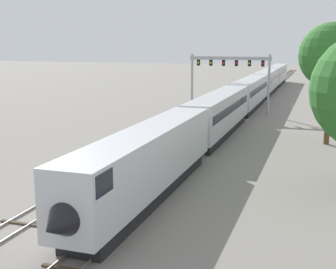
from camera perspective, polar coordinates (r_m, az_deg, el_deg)
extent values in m
plane|color=gray|center=(28.68, -9.72, -10.28)|extent=(400.00, 400.00, 0.00)
cube|color=slate|center=(84.83, 10.58, 4.11)|extent=(0.07, 200.00, 0.16)
cube|color=slate|center=(84.64, 11.55, 4.06)|extent=(0.07, 200.00, 0.16)
cube|color=#473828|center=(23.01, -12.47, -15.93)|extent=(2.60, 0.24, 0.10)
cube|color=#473828|center=(26.17, -7.88, -12.29)|extent=(2.60, 0.24, 0.10)
cube|color=#473828|center=(29.53, -4.40, -9.40)|extent=(2.60, 0.24, 0.10)
cube|color=#473828|center=(33.03, -1.68, -7.09)|extent=(2.60, 0.24, 0.10)
cube|color=#473828|center=(36.63, 0.49, -5.21)|extent=(2.60, 0.24, 0.10)
cube|color=#473828|center=(40.31, 2.26, -3.67)|extent=(2.60, 0.24, 0.10)
cube|color=#473828|center=(44.05, 3.72, -2.39)|extent=(2.60, 0.24, 0.10)
cube|color=#473828|center=(47.82, 4.95, -1.30)|extent=(2.60, 0.24, 0.10)
cube|color=#473828|center=(51.64, 6.01, -0.38)|extent=(2.60, 0.24, 0.10)
cube|color=#473828|center=(55.47, 6.91, 0.42)|extent=(2.60, 0.24, 0.10)
cube|color=#473828|center=(59.33, 7.70, 1.11)|extent=(2.60, 0.24, 0.10)
cube|color=#473828|center=(63.21, 8.39, 1.72)|extent=(2.60, 0.24, 0.10)
cube|color=#473828|center=(67.10, 9.00, 2.26)|extent=(2.60, 0.24, 0.10)
cube|color=#473828|center=(71.00, 9.55, 2.74)|extent=(2.60, 0.24, 0.10)
cube|color=#473828|center=(74.92, 10.04, 3.17)|extent=(2.60, 0.24, 0.10)
cube|color=#473828|center=(78.84, 10.48, 3.56)|extent=(2.60, 0.24, 0.10)
cube|color=#473828|center=(82.77, 10.88, 3.90)|extent=(2.60, 0.24, 0.10)
cube|color=#473828|center=(86.71, 11.24, 4.22)|extent=(2.60, 0.24, 0.10)
cube|color=#473828|center=(90.65, 11.57, 4.51)|extent=(2.60, 0.24, 0.10)
cube|color=#473828|center=(94.59, 11.88, 4.78)|extent=(2.60, 0.24, 0.10)
cube|color=#473828|center=(98.55, 12.16, 5.02)|extent=(2.60, 0.24, 0.10)
cube|color=#473828|center=(102.50, 12.42, 5.25)|extent=(2.60, 0.24, 0.10)
cube|color=#473828|center=(106.46, 12.65, 5.45)|extent=(2.60, 0.24, 0.10)
cube|color=#473828|center=(110.42, 12.88, 5.65)|extent=(2.60, 0.24, 0.10)
cube|color=#473828|center=(114.38, 13.08, 5.83)|extent=(2.60, 0.24, 0.10)
cube|color=#473828|center=(118.35, 13.28, 5.99)|extent=(2.60, 0.24, 0.10)
cube|color=#473828|center=(122.32, 13.46, 6.15)|extent=(2.60, 0.24, 0.10)
cube|color=#473828|center=(126.29, 13.63, 6.30)|extent=(2.60, 0.24, 0.10)
cube|color=#473828|center=(130.26, 13.79, 6.44)|extent=(2.60, 0.24, 0.10)
cube|color=#473828|center=(134.23, 13.94, 6.57)|extent=(2.60, 0.24, 0.10)
cube|color=#473828|center=(138.21, 14.08, 6.69)|extent=(2.60, 0.24, 0.10)
cube|color=#473828|center=(142.19, 14.21, 6.80)|extent=(2.60, 0.24, 0.10)
cube|color=#473828|center=(146.16, 14.34, 6.91)|extent=(2.60, 0.24, 0.10)
cube|color=#473828|center=(150.14, 14.46, 7.02)|extent=(2.60, 0.24, 0.10)
cube|color=#473828|center=(154.12, 14.58, 7.11)|extent=(2.60, 0.24, 0.10)
cube|color=#473828|center=(158.11, 14.68, 7.21)|extent=(2.60, 0.24, 0.10)
cube|color=#473828|center=(162.09, 14.79, 7.29)|extent=(2.60, 0.24, 0.10)
cube|color=#473828|center=(166.07, 14.88, 7.38)|extent=(2.60, 0.24, 0.10)
cube|color=#473828|center=(170.05, 14.98, 7.46)|extent=(2.60, 0.24, 0.10)
cube|color=#473828|center=(174.04, 15.07, 7.53)|extent=(2.60, 0.24, 0.10)
cube|color=#473828|center=(178.02, 15.15, 7.61)|extent=(2.60, 0.24, 0.10)
cube|color=#473828|center=(182.01, 15.23, 7.68)|extent=(2.60, 0.24, 0.10)
cube|color=slate|center=(66.47, 3.42, 2.32)|extent=(0.07, 160.00, 0.16)
cube|color=slate|center=(66.11, 4.62, 2.26)|extent=(0.07, 160.00, 0.16)
cube|color=#473828|center=(28.89, -17.87, -10.42)|extent=(2.60, 0.24, 0.10)
cube|color=#473828|center=(31.96, -13.61, -8.05)|extent=(2.60, 0.24, 0.10)
cube|color=#473828|center=(35.22, -10.15, -6.08)|extent=(2.60, 0.24, 0.10)
cube|color=#473828|center=(38.62, -7.31, -4.43)|extent=(2.60, 0.24, 0.10)
cube|color=#473828|center=(42.13, -4.95, -3.04)|extent=(2.60, 0.24, 0.10)
cube|color=#473828|center=(45.72, -2.96, -1.87)|extent=(2.60, 0.24, 0.10)
cube|color=#473828|center=(49.37, -1.26, -0.86)|extent=(2.60, 0.24, 0.10)
cube|color=#473828|center=(53.07, 0.20, 0.01)|extent=(2.60, 0.24, 0.10)
cube|color=#473828|center=(56.81, 1.47, 0.76)|extent=(2.60, 0.24, 0.10)
cube|color=#473828|center=(60.58, 2.59, 1.42)|extent=(2.60, 0.24, 0.10)
cube|color=#473828|center=(64.38, 3.57, 2.00)|extent=(2.60, 0.24, 0.10)
cube|color=#473828|center=(68.21, 4.44, 2.51)|extent=(2.60, 0.24, 0.10)
cube|color=#473828|center=(72.05, 5.22, 2.98)|extent=(2.60, 0.24, 0.10)
cube|color=#473828|center=(75.91, 5.93, 3.39)|extent=(2.60, 0.24, 0.10)
cube|color=#473828|center=(79.78, 6.56, 3.76)|extent=(2.60, 0.24, 0.10)
cube|color=#473828|center=(83.67, 7.14, 4.10)|extent=(2.60, 0.24, 0.10)
cube|color=#473828|center=(87.57, 7.66, 4.41)|extent=(2.60, 0.24, 0.10)
cube|color=#473828|center=(91.47, 8.14, 4.69)|extent=(2.60, 0.24, 0.10)
cube|color=#473828|center=(95.38, 8.58, 4.95)|extent=(2.60, 0.24, 0.10)
cube|color=#473828|center=(99.30, 8.99, 5.18)|extent=(2.60, 0.24, 0.10)
cube|color=#473828|center=(103.23, 9.37, 5.40)|extent=(2.60, 0.24, 0.10)
cube|color=#473828|center=(107.16, 9.72, 5.60)|extent=(2.60, 0.24, 0.10)
cube|color=#473828|center=(111.10, 10.04, 5.79)|extent=(2.60, 0.24, 0.10)
cube|color=#473828|center=(115.04, 10.35, 5.97)|extent=(2.60, 0.24, 0.10)
cube|color=#473828|center=(118.98, 10.63, 6.13)|extent=(2.60, 0.24, 0.10)
cube|color=#473828|center=(122.93, 10.89, 6.28)|extent=(2.60, 0.24, 0.10)
cube|color=#473828|center=(126.88, 11.14, 6.43)|extent=(2.60, 0.24, 0.10)
cube|color=#473828|center=(130.83, 11.38, 6.56)|extent=(2.60, 0.24, 0.10)
cube|color=#473828|center=(134.79, 11.60, 6.69)|extent=(2.60, 0.24, 0.10)
cube|color=#473828|center=(138.75, 11.80, 6.81)|extent=(2.60, 0.24, 0.10)
cube|color=#473828|center=(142.71, 12.00, 6.92)|extent=(2.60, 0.24, 0.10)
cube|color=silver|center=(31.15, -2.47, -2.77)|extent=(3.00, 21.60, 3.80)
cone|color=black|center=(21.85, -13.02, -10.42)|extent=(2.88, 2.60, 2.88)
cube|color=black|center=(22.48, -11.33, -5.57)|extent=(3.04, 1.80, 1.10)
cube|color=black|center=(31.82, -2.44, -6.96)|extent=(2.52, 19.44, 1.00)
cube|color=#B7BABF|center=(52.49, 6.41, 2.97)|extent=(3.00, 21.60, 3.80)
cube|color=black|center=(52.43, 6.41, 3.40)|extent=(3.04, 19.87, 0.90)
cube|color=black|center=(52.89, 6.35, 0.39)|extent=(2.52, 19.44, 1.00)
cube|color=#B7BABF|center=(74.58, 10.11, 5.34)|extent=(3.00, 21.60, 3.80)
cube|color=black|center=(74.54, 10.12, 5.64)|extent=(3.04, 19.87, 0.90)
cube|color=black|center=(74.86, 10.05, 3.51)|extent=(2.52, 19.44, 1.00)
cube|color=#B7BABF|center=(96.90, 12.13, 6.61)|extent=(3.00, 21.60, 3.80)
cube|color=black|center=(96.87, 12.14, 6.85)|extent=(3.04, 19.87, 0.90)
cube|color=black|center=(97.12, 12.07, 5.20)|extent=(2.52, 19.44, 1.00)
cube|color=#B7BABF|center=(119.33, 13.40, 7.41)|extent=(3.00, 21.60, 3.80)
cube|color=black|center=(119.31, 13.41, 7.60)|extent=(3.04, 19.87, 0.90)
cube|color=black|center=(119.51, 13.34, 6.26)|extent=(2.52, 19.44, 1.00)
cylinder|color=#999BA0|center=(70.63, 3.00, 6.39)|extent=(0.36, 0.36, 8.80)
cylinder|color=#999BA0|center=(68.46, 12.36, 5.99)|extent=(0.36, 0.36, 8.80)
cube|color=#999BA0|center=(69.08, 7.69, 9.35)|extent=(12.10, 0.36, 0.50)
cube|color=black|center=(70.22, 3.80, 8.89)|extent=(0.44, 0.32, 0.90)
sphere|color=yellow|center=(70.04, 3.76, 8.88)|extent=(0.28, 0.28, 0.28)
cube|color=black|center=(69.76, 5.34, 8.85)|extent=(0.44, 0.32, 0.90)
sphere|color=yellow|center=(69.57, 5.30, 8.84)|extent=(0.28, 0.28, 0.28)
cube|color=black|center=(69.34, 6.90, 8.80)|extent=(0.44, 0.32, 0.90)
sphere|color=red|center=(69.16, 6.86, 8.79)|extent=(0.28, 0.28, 0.28)
cube|color=black|center=(68.98, 8.47, 8.75)|extent=(0.44, 0.32, 0.90)
sphere|color=red|center=(68.79, 8.45, 8.74)|extent=(0.28, 0.28, 0.28)
cube|color=black|center=(68.67, 10.07, 8.68)|extent=(0.44, 0.32, 0.90)
sphere|color=yellow|center=(68.48, 10.04, 8.68)|extent=(0.28, 0.28, 0.28)
cube|color=black|center=(68.41, 11.67, 8.62)|extent=(0.44, 0.32, 0.90)
sphere|color=red|center=(68.22, 11.65, 8.61)|extent=(0.28, 0.28, 0.28)
cylinder|color=brown|center=(50.52, 19.24, 2.68)|extent=(0.56, 0.56, 6.86)
sphere|color=#2D6B28|center=(50.03, 19.67, 9.22)|extent=(6.68, 6.68, 6.68)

